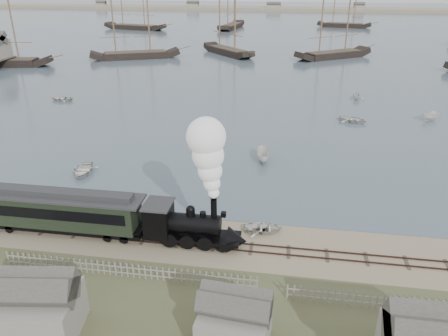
# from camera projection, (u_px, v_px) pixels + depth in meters

# --- Properties ---
(ground) EXTENTS (600.00, 600.00, 0.00)m
(ground) POSITION_uv_depth(u_px,v_px,m) (230.00, 233.00, 37.27)
(ground) COLOR gray
(ground) RESTS_ON ground
(harbor_water) EXTENTS (600.00, 336.00, 0.06)m
(harbor_water) POSITION_uv_depth(u_px,v_px,m) (286.00, 24.00, 190.57)
(harbor_water) COLOR #495C69
(harbor_water) RESTS_ON ground
(rail_track) EXTENTS (120.00, 1.80, 0.16)m
(rail_track) POSITION_uv_depth(u_px,v_px,m) (227.00, 246.00, 35.45)
(rail_track) COLOR #37231E
(rail_track) RESTS_ON ground
(picket_fence_west) EXTENTS (19.00, 0.10, 1.20)m
(picket_fence_west) POSITION_uv_depth(u_px,v_px,m) (129.00, 277.00, 31.90)
(picket_fence_west) COLOR gray
(picket_fence_west) RESTS_ON ground
(picket_fence_east) EXTENTS (15.00, 0.10, 1.20)m
(picket_fence_east) POSITION_uv_depth(u_px,v_px,m) (401.00, 311.00, 28.71)
(picket_fence_east) COLOR gray
(picket_fence_east) RESTS_ON ground
(shed_left) EXTENTS (5.00, 4.00, 4.10)m
(shed_left) POSITION_uv_depth(u_px,v_px,m) (40.00, 332.00, 26.99)
(shed_left) COLOR gray
(shed_left) RESTS_ON ground
(far_spit) EXTENTS (500.00, 20.00, 1.80)m
(far_spit) POSITION_uv_depth(u_px,v_px,m) (290.00, 10.00, 262.73)
(far_spit) COLOR tan
(far_spit) RESTS_ON ground
(locomotive) EXTENTS (8.32, 3.11, 10.38)m
(locomotive) POSITION_uv_depth(u_px,v_px,m) (203.00, 193.00, 33.79)
(locomotive) COLOR black
(locomotive) RESTS_ON ground
(passenger_coach) EXTENTS (14.31, 2.76, 3.48)m
(passenger_coach) POSITION_uv_depth(u_px,v_px,m) (61.00, 210.00, 36.60)
(passenger_coach) COLOR black
(passenger_coach) RESTS_ON ground
(beached_dinghy) EXTENTS (2.80, 3.62, 0.69)m
(beached_dinghy) POSITION_uv_depth(u_px,v_px,m) (263.00, 228.00, 37.39)
(beached_dinghy) COLOR silver
(beached_dinghy) RESTS_ON ground
(rowboat_0) EXTENTS (4.48, 3.50, 0.85)m
(rowboat_0) POSITION_uv_depth(u_px,v_px,m) (83.00, 170.00, 48.09)
(rowboat_0) COLOR silver
(rowboat_0) RESTS_ON harbor_water
(rowboat_1) EXTENTS (4.44, 4.51, 1.80)m
(rowboat_1) POSITION_uv_depth(u_px,v_px,m) (204.00, 124.00, 61.53)
(rowboat_1) COLOR silver
(rowboat_1) RESTS_ON harbor_water
(rowboat_2) EXTENTS (3.80, 1.82, 1.41)m
(rowboat_2) POSITION_uv_depth(u_px,v_px,m) (263.00, 155.00, 51.23)
(rowboat_2) COLOR silver
(rowboat_2) RESTS_ON harbor_water
(rowboat_3) EXTENTS (4.07, 4.78, 0.84)m
(rowboat_3) POSITION_uv_depth(u_px,v_px,m) (353.00, 119.00, 64.83)
(rowboat_3) COLOR silver
(rowboat_3) RESTS_ON harbor_water
(rowboat_5) EXTENTS (3.06, 3.42, 1.30)m
(rowboat_5) POSITION_uv_depth(u_px,v_px,m) (431.00, 116.00, 65.68)
(rowboat_5) COLOR silver
(rowboat_5) RESTS_ON harbor_water
(rowboat_6) EXTENTS (2.75, 3.84, 0.79)m
(rowboat_6) POSITION_uv_depth(u_px,v_px,m) (61.00, 98.00, 75.92)
(rowboat_6) COLOR silver
(rowboat_6) RESTS_ON harbor_water
(rowboat_7) EXTENTS (3.35, 3.06, 1.50)m
(rowboat_7) POSITION_uv_depth(u_px,v_px,m) (357.00, 95.00, 76.43)
(rowboat_7) COLOR silver
(rowboat_7) RESTS_ON harbor_water
(schooner_1) EXTENTS (23.02, 14.15, 20.00)m
(schooner_1) POSITION_uv_depth(u_px,v_px,m) (132.00, 18.00, 109.76)
(schooner_1) COLOR black
(schooner_1) RESTS_ON harbor_water
(schooner_2) EXTENTS (16.73, 18.36, 20.00)m
(schooner_2) POSITION_uv_depth(u_px,v_px,m) (228.00, 16.00, 115.12)
(schooner_2) COLOR black
(schooner_2) RESTS_ON harbor_water
(schooner_3) EXTENTS (20.88, 17.04, 20.00)m
(schooner_3) POSITION_uv_depth(u_px,v_px,m) (337.00, 18.00, 110.31)
(schooner_3) COLOR black
(schooner_3) RESTS_ON harbor_water
(schooner_6) EXTENTS (26.56, 11.60, 20.00)m
(schooner_6) POSITION_uv_depth(u_px,v_px,m) (133.00, 2.00, 169.24)
(schooner_6) COLOR black
(schooner_6) RESTS_ON harbor_water
(schooner_7) EXTENTS (8.75, 24.29, 20.00)m
(schooner_7) POSITION_uv_depth(u_px,v_px,m) (232.00, 2.00, 171.49)
(schooner_7) COLOR black
(schooner_7) RESTS_ON harbor_water
(schooner_8) EXTENTS (21.96, 8.70, 20.00)m
(schooner_8) POSITION_uv_depth(u_px,v_px,m) (346.00, 1.00, 175.27)
(schooner_8) COLOR black
(schooner_8) RESTS_ON harbor_water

